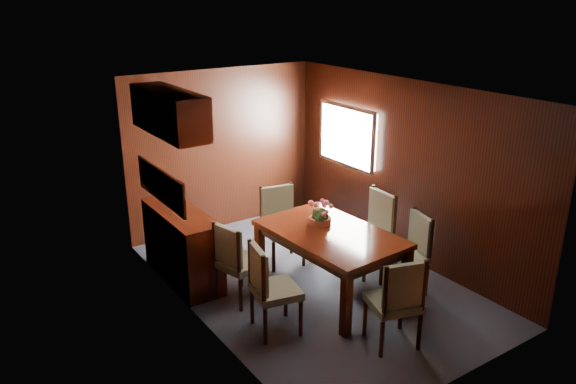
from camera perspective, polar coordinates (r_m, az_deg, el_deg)
ground at (r=7.08m, az=2.34°, el=-9.19°), size 4.50×4.50×0.00m
room_shell at (r=6.66m, az=0.11°, el=4.11°), size 3.06×4.52×2.41m
sideboard at (r=7.11m, az=-10.67°, el=-5.35°), size 0.48×1.40×0.90m
dining_table at (r=6.58m, az=4.30°, el=-4.90°), size 1.17×1.76×0.80m
chair_left_near at (r=5.89m, az=-1.97°, el=-9.35°), size 0.54×0.56×1.00m
chair_left_far at (r=6.47m, az=-5.38°, el=-6.75°), size 0.54×0.56×0.98m
chair_right_near at (r=6.85m, az=12.40°, el=-5.60°), size 0.55×0.57×0.98m
chair_right_far at (r=7.24m, az=8.71°, el=-3.53°), size 0.52×0.54×1.07m
chair_head at (r=5.75m, az=11.06°, el=-10.54°), size 0.59×0.58×1.00m
chair_foot at (r=7.40m, az=-0.78°, el=-2.89°), size 0.57×0.55×1.04m
flower_centerpiece at (r=6.69m, az=3.29°, el=-2.13°), size 0.29×0.29×0.29m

